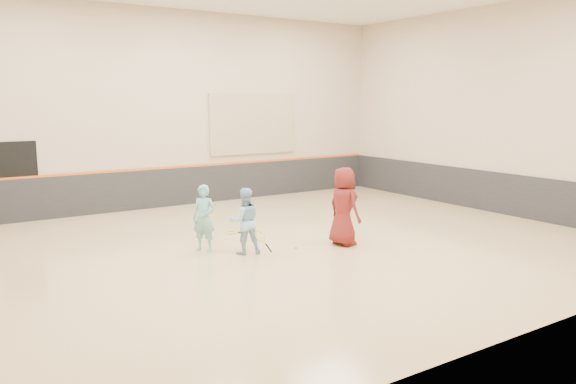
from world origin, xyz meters
TOP-DOWN VIEW (x-y plane):
  - room at (0.00, 0.00)m, footprint 15.04×12.04m
  - wainscot_back at (0.00, 5.97)m, footprint 14.90×0.04m
  - wainscot_right at (7.47, 0.00)m, footprint 0.04×11.90m
  - accent_stripe at (0.00, 5.96)m, footprint 14.90×0.03m
  - acoustic_panel at (2.80, 5.95)m, footprint 3.20×0.08m
  - doorway at (-4.50, 5.98)m, footprint 1.10×0.05m
  - girl at (-1.51, 0.58)m, footprint 0.61×0.64m
  - instructor at (-0.87, -0.11)m, footprint 0.82×0.71m
  - young_man at (1.37, -0.69)m, footprint 0.63×0.92m
  - held_racket at (-0.62, -0.33)m, footprint 0.50×0.50m
  - spare_racket at (-0.28, 1.73)m, footprint 0.71×0.71m
  - ball_under_racket at (0.26, -0.40)m, footprint 0.07×0.07m
  - ball_in_hand at (1.62, -0.83)m, footprint 0.07×0.07m
  - ball_beside_spare at (-0.38, 2.84)m, footprint 0.07×0.07m

SIDE VIEW (x-z plane):
  - ball_under_racket at x=0.26m, z-range 0.00..0.07m
  - ball_beside_spare at x=-0.38m, z-range 0.00..0.07m
  - spare_racket at x=-0.28m, z-range 0.00..0.08m
  - held_racket at x=-0.62m, z-range 0.12..0.65m
  - wainscot_back at x=0.00m, z-range 0.00..1.20m
  - wainscot_right at x=7.47m, z-range 0.00..1.20m
  - instructor at x=-0.87m, z-range 0.00..1.44m
  - girl at x=-1.51m, z-range 0.00..1.47m
  - room at x=0.00m, z-range -2.30..3.92m
  - young_man at x=1.37m, z-range 0.00..1.79m
  - ball_in_hand at x=1.62m, z-range 1.06..1.13m
  - doorway at x=-4.50m, z-range 0.00..2.20m
  - accent_stripe at x=0.00m, z-range 1.19..1.25m
  - acoustic_panel at x=2.80m, z-range 1.50..3.50m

